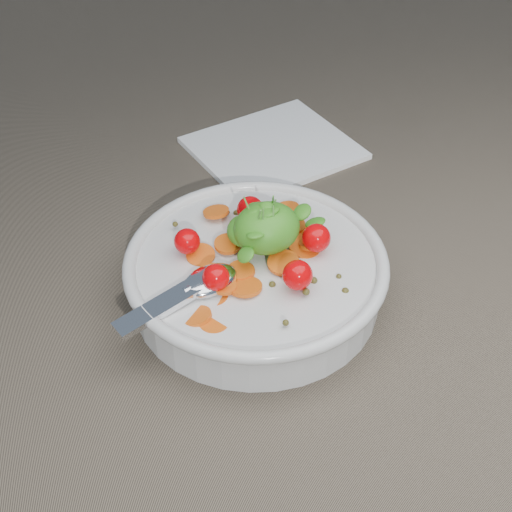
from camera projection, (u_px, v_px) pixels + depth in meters
name	position (u px, v px, depth m)	size (l,w,h in m)	color
ground	(278.00, 312.00, 0.64)	(6.00, 6.00, 0.00)	#6E614E
bowl	(256.00, 273.00, 0.63)	(0.25, 0.23, 0.10)	silver
napkin	(273.00, 148.00, 0.83)	(0.17, 0.15, 0.01)	white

